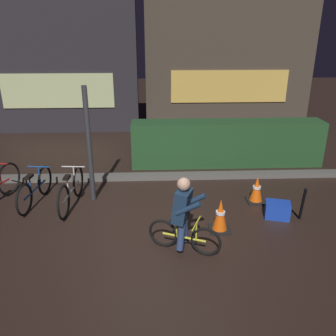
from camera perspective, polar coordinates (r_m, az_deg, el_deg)
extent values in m
plane|color=black|center=(6.28, -1.61, -9.72)|extent=(40.00, 40.00, 0.00)
cube|color=#56544F|center=(8.22, -1.87, -1.36)|extent=(12.00, 0.24, 0.12)
cube|color=#214723|center=(9.08, 9.48, 4.00)|extent=(4.80, 0.70, 1.13)
cube|color=#262328|center=(12.30, -17.56, 15.94)|extent=(5.14, 0.50, 4.50)
cube|color=#BFCC8C|center=(12.14, -17.42, 11.82)|extent=(3.60, 0.04, 1.10)
cube|color=#42382D|center=(12.89, 9.88, 16.37)|extent=(5.80, 0.50, 4.31)
cube|color=#E5B751|center=(12.72, 9.91, 12.88)|extent=(4.06, 0.04, 1.10)
cylinder|color=#2D2D33|center=(7.01, -12.65, 3.54)|extent=(0.10, 0.10, 2.31)
torus|color=black|center=(8.07, -24.35, -1.61)|extent=(0.25, 0.68, 0.69)
cylinder|color=#B21919|center=(7.83, -25.62, -0.78)|extent=(0.03, 0.03, 0.44)
torus|color=black|center=(7.83, -19.31, -1.88)|extent=(0.13, 0.61, 0.61)
torus|color=black|center=(7.09, -22.24, -4.78)|extent=(0.13, 0.61, 0.61)
cylinder|color=#19479E|center=(7.46, -20.70, -3.26)|extent=(0.16, 0.91, 0.04)
cylinder|color=#19479E|center=(7.26, -21.40, -2.56)|extent=(0.03, 0.03, 0.34)
cube|color=black|center=(7.20, -21.58, -1.31)|extent=(0.13, 0.21, 0.05)
cylinder|color=#19479E|center=(7.59, -20.10, -1.16)|extent=(0.03, 0.03, 0.38)
cylinder|color=#19479E|center=(7.52, -20.28, 0.19)|extent=(0.46, 0.09, 0.02)
torus|color=black|center=(7.54, -14.34, -2.06)|extent=(0.10, 0.65, 0.65)
torus|color=black|center=(6.72, -16.54, -5.36)|extent=(0.10, 0.65, 0.65)
cylinder|color=silver|center=(7.13, -15.38, -3.62)|extent=(0.11, 0.96, 0.04)
cylinder|color=silver|center=(6.91, -15.92, -2.85)|extent=(0.03, 0.03, 0.36)
cube|color=black|center=(6.84, -16.07, -1.47)|extent=(0.12, 0.21, 0.05)
cylinder|color=silver|center=(7.28, -14.94, -1.28)|extent=(0.03, 0.03, 0.41)
cylinder|color=silver|center=(7.20, -15.10, 0.21)|extent=(0.46, 0.06, 0.02)
cube|color=black|center=(6.29, 8.32, -9.76)|extent=(0.36, 0.36, 0.03)
cone|color=#EA560F|center=(6.14, 8.47, -7.39)|extent=(0.26, 0.26, 0.57)
cylinder|color=white|center=(6.13, 8.49, -7.16)|extent=(0.16, 0.16, 0.05)
cube|color=black|center=(7.40, 13.98, -5.15)|extent=(0.36, 0.36, 0.03)
cone|color=#EA560F|center=(7.28, 14.17, -3.22)|extent=(0.26, 0.26, 0.52)
cylinder|color=white|center=(7.27, 14.19, -3.04)|extent=(0.16, 0.16, 0.05)
cube|color=#193DB7|center=(6.86, 17.31, -6.50)|extent=(0.51, 0.43, 0.30)
torus|color=black|center=(5.52, 6.16, -11.78)|extent=(0.46, 0.23, 0.48)
torus|color=black|center=(5.69, -0.83, -10.50)|extent=(0.46, 0.23, 0.48)
cylinder|color=gold|center=(5.59, 2.61, -11.15)|extent=(0.66, 0.30, 0.04)
cylinder|color=gold|center=(5.56, 1.40, -9.77)|extent=(0.03, 0.03, 0.26)
cube|color=black|center=(5.49, 1.41, -8.60)|extent=(0.22, 0.17, 0.05)
cylinder|color=gold|center=(5.47, 4.59, -10.19)|extent=(0.03, 0.03, 0.30)
cylinder|color=gold|center=(5.39, 4.64, -8.85)|extent=(0.20, 0.43, 0.02)
cylinder|color=navy|center=(5.65, 2.73, -10.08)|extent=(0.18, 0.23, 0.42)
cylinder|color=navy|center=(5.49, 2.09, -11.12)|extent=(0.18, 0.23, 0.42)
cube|color=#192D47|center=(5.33, 2.29, -6.15)|extent=(0.36, 0.40, 0.54)
sphere|color=tan|center=(5.17, 2.56, -2.65)|extent=(0.20, 0.20, 0.20)
cylinder|color=#192D47|center=(5.39, 4.18, -5.25)|extent=(0.40, 0.23, 0.29)
cylinder|color=#192D47|center=(5.15, 3.31, -6.58)|extent=(0.40, 0.23, 0.29)
ellipsoid|color=maroon|center=(5.54, 2.33, -5.60)|extent=(0.36, 0.27, 0.24)
cylinder|color=black|center=(6.66, 20.95, -5.47)|extent=(0.19, 0.40, 0.79)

